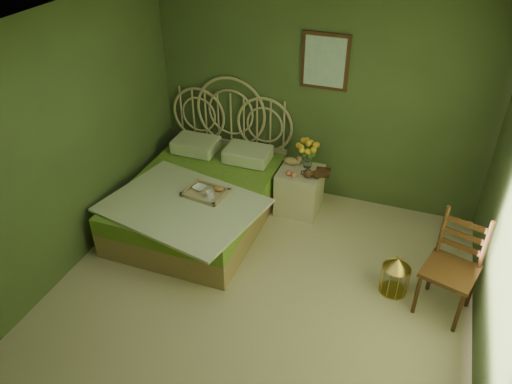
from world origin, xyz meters
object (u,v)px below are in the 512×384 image
at_px(nightstand, 300,184).
at_px(birdcage, 395,275).
at_px(bed, 201,195).
at_px(chair, 452,259).

relative_size(nightstand, birdcage, 2.36).
distance_m(bed, nightstand, 1.21).
relative_size(bed, birdcage, 5.50).
relative_size(nightstand, chair, 0.96).
height_order(bed, nightstand, bed).
xyz_separation_m(nightstand, chair, (1.74, -1.06, 0.21)).
distance_m(bed, birdcage, 2.39).
relative_size(chair, birdcage, 2.46).
xyz_separation_m(chair, birdcage, (-0.46, 0.01, -0.36)).
bearing_deg(nightstand, birdcage, -39.47).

